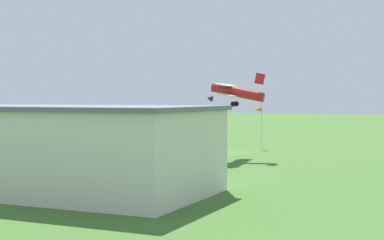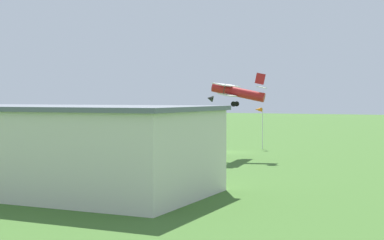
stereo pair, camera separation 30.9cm
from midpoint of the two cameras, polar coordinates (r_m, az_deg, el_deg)
name	(u,v)px [view 2 (the right image)]	position (r m, az deg, el deg)	size (l,w,h in m)	color
ground_plane	(231,152)	(83.04, 3.83, -3.08)	(400.00, 400.00, 0.00)	#3D6628
hangar	(54,148)	(49.28, -12.84, -2.66)	(25.97, 14.17, 6.90)	beige
biplane	(235,92)	(73.84, 4.29, 2.70)	(7.59, 9.72, 4.15)	#B21E1E
car_red	(40,160)	(66.08, -14.21, -3.73)	(2.18, 4.22, 1.67)	red
person_walking_on_apron	(90,159)	(65.66, -9.58, -3.72)	(0.54, 0.54, 1.73)	#33723F
person_near_hangar_door	(66,158)	(68.00, -11.82, -3.58)	(0.53, 0.53, 1.65)	#B23333
person_crossing_taxiway	(179,164)	(60.22, -1.10, -4.27)	(0.47, 0.47, 1.65)	beige
windsock	(259,113)	(88.54, 6.49, 0.72)	(1.48, 1.07, 6.11)	silver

